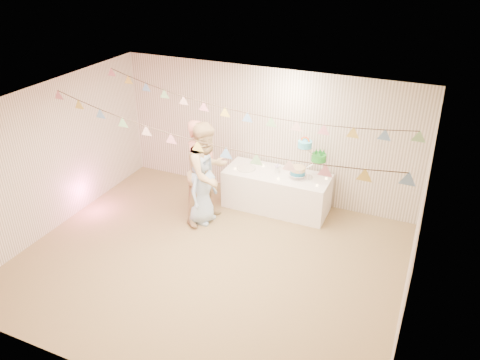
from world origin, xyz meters
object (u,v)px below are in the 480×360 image
at_px(cake_stand, 308,159).
at_px(person_child, 202,187).
at_px(person_adult_a, 200,167).
at_px(table, 276,191).
at_px(person_adult_b, 207,173).

bearing_deg(cake_stand, person_child, -147.83).
bearing_deg(person_adult_a, table, -51.16).
distance_m(person_adult_a, person_child, 0.45).
distance_m(table, person_adult_b, 1.47).
bearing_deg(person_adult_a, person_adult_b, -120.00).
relative_size(cake_stand, person_adult_a, 0.42).
height_order(table, person_adult_a, person_adult_a).
xyz_separation_m(cake_stand, person_adult_b, (-1.56, -0.94, -0.17)).
relative_size(table, cake_stand, 2.62).
height_order(table, cake_stand, cake_stand).
height_order(person_adult_a, person_child, person_adult_a).
relative_size(person_adult_b, person_child, 1.37).
relative_size(table, person_adult_a, 1.09).
height_order(cake_stand, person_child, cake_stand).
distance_m(table, cake_stand, 0.94).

